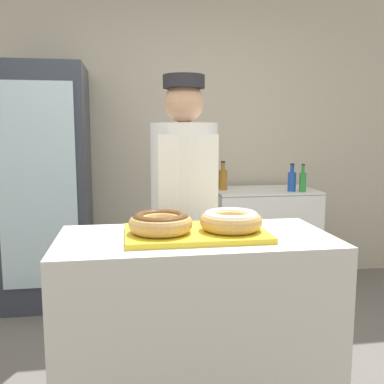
% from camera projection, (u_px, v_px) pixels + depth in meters
% --- Properties ---
extents(wall_back, '(8.00, 0.06, 2.70)m').
position_uv_depth(wall_back, '(158.00, 137.00, 3.90)').
color(wall_back, '#BCB29E').
rests_on(wall_back, ground_plane).
extents(display_counter, '(1.20, 0.59, 0.94)m').
position_uv_depth(display_counter, '(195.00, 337.00, 1.94)').
color(display_counter, beige).
rests_on(display_counter, ground_plane).
extents(serving_tray, '(0.61, 0.39, 0.02)m').
position_uv_depth(serving_tray, '(196.00, 233.00, 1.87)').
color(serving_tray, yellow).
rests_on(serving_tray, display_counter).
extents(donut_chocolate_glaze, '(0.27, 0.27, 0.08)m').
position_uv_depth(donut_chocolate_glaze, '(161.00, 222.00, 1.82)').
color(donut_chocolate_glaze, tan).
rests_on(donut_chocolate_glaze, serving_tray).
extents(donut_light_glaze, '(0.27, 0.27, 0.08)m').
position_uv_depth(donut_light_glaze, '(231.00, 220.00, 1.87)').
color(donut_light_glaze, tan).
rests_on(donut_light_glaze, serving_tray).
extents(brownie_back_left, '(0.07, 0.07, 0.03)m').
position_uv_depth(brownie_back_left, '(168.00, 221.00, 2.00)').
color(brownie_back_left, black).
rests_on(brownie_back_left, serving_tray).
extents(brownie_back_right, '(0.07, 0.07, 0.03)m').
position_uv_depth(brownie_back_right, '(212.00, 219.00, 2.03)').
color(brownie_back_right, black).
rests_on(brownie_back_right, serving_tray).
extents(baker_person, '(0.38, 0.38, 1.71)m').
position_uv_depth(baker_person, '(184.00, 218.00, 2.48)').
color(baker_person, '#4C4C51').
rests_on(baker_person, ground_plane).
extents(beverage_fridge, '(0.68, 0.65, 1.91)m').
position_uv_depth(beverage_fridge, '(46.00, 187.00, 3.44)').
color(beverage_fridge, '#333842').
rests_on(beverage_fridge, ground_plane).
extents(chest_freezer, '(0.88, 0.57, 0.90)m').
position_uv_depth(chest_freezer, '(263.00, 239.00, 3.80)').
color(chest_freezer, white).
rests_on(chest_freezer, ground_plane).
extents(bottle_amber, '(0.07, 0.07, 0.25)m').
position_uv_depth(bottle_amber, '(223.00, 179.00, 3.69)').
color(bottle_amber, '#99661E').
rests_on(bottle_amber, chest_freezer).
extents(bottle_green, '(0.06, 0.06, 0.23)m').
position_uv_depth(bottle_green, '(303.00, 181.00, 3.56)').
color(bottle_green, '#2D8C38').
rests_on(bottle_green, chest_freezer).
extents(bottle_blue, '(0.07, 0.07, 0.23)m').
position_uv_depth(bottle_blue, '(292.00, 181.00, 3.60)').
color(bottle_blue, '#1E4CB2').
rests_on(bottle_blue, chest_freezer).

